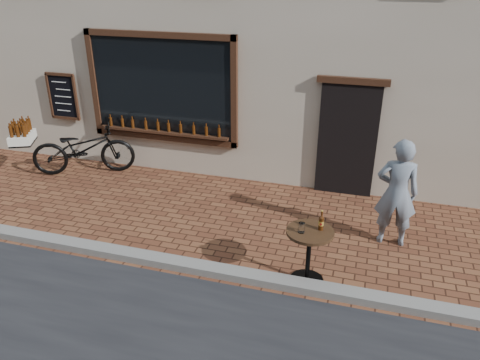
# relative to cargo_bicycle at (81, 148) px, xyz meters

# --- Properties ---
(ground) EXTENTS (90.00, 90.00, 0.00)m
(ground) POSITION_rel_cargo_bicycle_xyz_m (3.61, -2.84, -0.57)
(ground) COLOR #532B1B
(ground) RESTS_ON ground
(kerb) EXTENTS (90.00, 0.25, 0.12)m
(kerb) POSITION_rel_cargo_bicycle_xyz_m (3.61, -2.64, -0.51)
(kerb) COLOR slate
(kerb) RESTS_ON ground
(cargo_bicycle) EXTENTS (2.53, 1.66, 1.20)m
(cargo_bicycle) POSITION_rel_cargo_bicycle_xyz_m (0.00, 0.00, 0.00)
(cargo_bicycle) COLOR black
(cargo_bicycle) RESTS_ON ground
(bistro_table) EXTENTS (0.67, 0.67, 1.14)m
(bistro_table) POSITION_rel_cargo_bicycle_xyz_m (5.29, -2.44, 0.04)
(bistro_table) COLOR black
(bistro_table) RESTS_ON ground
(pedestrian) EXTENTS (0.67, 0.46, 1.80)m
(pedestrian) POSITION_rel_cargo_bicycle_xyz_m (6.43, -1.00, 0.33)
(pedestrian) COLOR slate
(pedestrian) RESTS_ON ground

